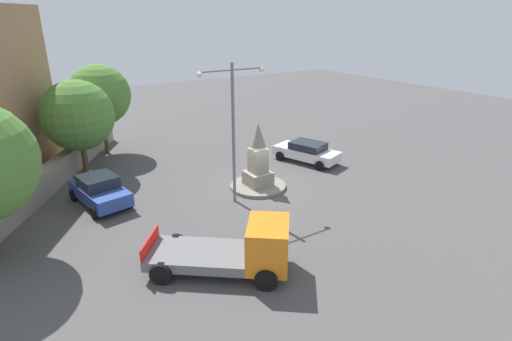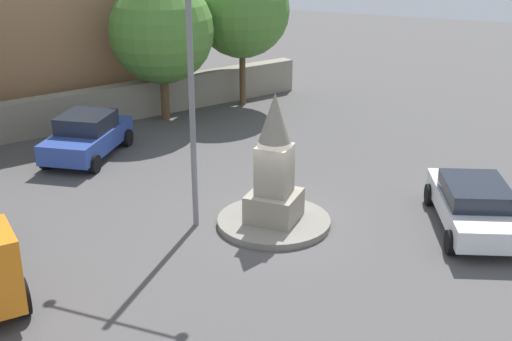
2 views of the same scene
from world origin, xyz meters
name	(u,v)px [view 2 (image 2 of 2)]	position (x,y,z in m)	size (l,w,h in m)	color
ground_plane	(274,225)	(0.00, 0.00, 0.00)	(80.00, 80.00, 0.00)	#4F4C4C
traffic_island	(274,222)	(0.00, 0.00, 0.10)	(3.21, 3.21, 0.19)	gray
monument	(274,166)	(0.00, 0.00, 1.78)	(1.36, 1.36, 3.66)	gray
streetlamp	(191,70)	(-2.04, -0.84, 4.46)	(3.67, 0.28, 7.25)	slate
car_blue_waiting	(87,135)	(-8.15, 2.69, 0.80)	(2.60, 4.30, 1.59)	#2D479E
car_white_passing	(473,204)	(5.19, 1.88, 0.74)	(3.10, 4.76, 1.39)	silver
stone_boundary_wall	(101,106)	(-9.98, 6.26, 0.75)	(19.52, 0.70, 1.49)	gray
tree_near_wall	(162,31)	(-7.84, 7.78, 3.71)	(4.26, 4.26, 5.85)	brown
tree_mid_cluster	(242,10)	(-5.75, 11.12, 4.22)	(4.15, 4.15, 6.31)	brown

